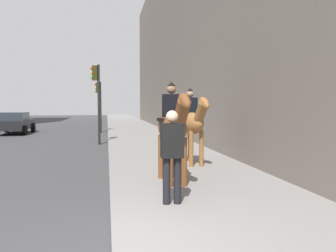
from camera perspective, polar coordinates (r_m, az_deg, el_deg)
sidewalk_slab at (r=4.85m, az=16.88°, el=-19.03°), size 120.00×4.10×0.12m
mounted_horse_near at (r=7.55m, az=0.83°, el=-0.03°), size 2.15×0.66×2.34m
mounted_horse_far at (r=9.95m, az=4.10°, el=0.72°), size 2.15×0.75×2.31m
pedestrian_greeting at (r=5.97m, az=0.70°, el=-4.25°), size 0.28×0.41×1.70m
car_near_lane at (r=24.08m, az=-24.92°, el=0.51°), size 3.92×1.96×1.44m
traffic_light_near_curb at (r=16.27m, az=-12.18°, el=5.89°), size 0.20×0.44×3.84m
traffic_light_far_curb at (r=23.17m, az=-11.81°, el=4.67°), size 0.20×0.44×3.50m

